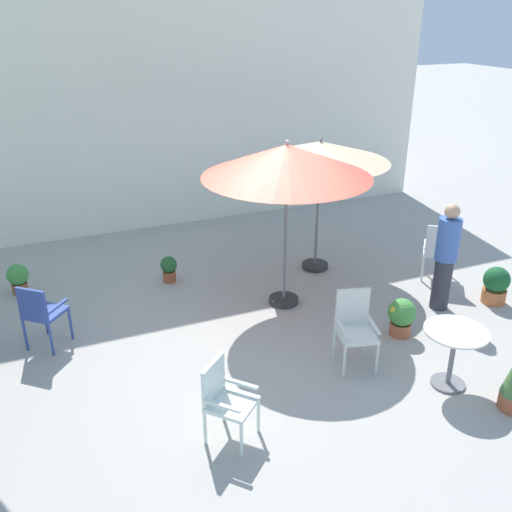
# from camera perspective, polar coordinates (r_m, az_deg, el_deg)

# --- Properties ---
(ground_plane) EXTENTS (60.00, 60.00, 0.00)m
(ground_plane) POSITION_cam_1_polar(r_m,az_deg,el_deg) (7.91, 0.86, -6.97)
(ground_plane) COLOR #AAA59D
(villa_facade) EXTENTS (10.99, 0.30, 5.07)m
(villa_facade) POSITION_cam_1_polar(r_m,az_deg,el_deg) (11.15, -8.63, 15.86)
(villa_facade) COLOR white
(villa_facade) RESTS_ON ground
(patio_umbrella_0) EXTENTS (2.20, 2.20, 2.22)m
(patio_umbrella_0) POSITION_cam_1_polar(r_m,az_deg,el_deg) (8.95, 6.54, 10.36)
(patio_umbrella_0) COLOR #2D2D2D
(patio_umbrella_0) RESTS_ON ground
(patio_umbrella_1) EXTENTS (2.35, 2.35, 2.45)m
(patio_umbrella_1) POSITION_cam_1_polar(r_m,az_deg,el_deg) (7.68, 3.15, 9.52)
(patio_umbrella_1) COLOR #2D2D2D
(patio_umbrella_1) RESTS_ON ground
(cafe_table_0) EXTENTS (0.72, 0.72, 0.74)m
(cafe_table_0) POSITION_cam_1_polar(r_m,az_deg,el_deg) (6.87, 19.42, -8.74)
(cafe_table_0) COLOR white
(cafe_table_0) RESTS_ON ground
(patio_chair_0) EXTENTS (0.54, 0.57, 0.94)m
(patio_chair_0) POSITION_cam_1_polar(r_m,az_deg,el_deg) (7.01, 9.98, -6.81)
(patio_chair_0) COLOR silver
(patio_chair_0) RESTS_ON ground
(patio_chair_1) EXTENTS (0.62, 0.62, 0.87)m
(patio_chair_1) POSITION_cam_1_polar(r_m,az_deg,el_deg) (5.81, -3.21, -14.01)
(patio_chair_1) COLOR silver
(patio_chair_1) RESTS_ON ground
(patio_chair_2) EXTENTS (0.61, 0.61, 0.96)m
(patio_chair_2) POSITION_cam_1_polar(r_m,az_deg,el_deg) (9.38, 18.02, 0.70)
(patio_chair_2) COLOR white
(patio_chair_2) RESTS_ON ground
(patio_chair_3) EXTENTS (0.62, 0.62, 0.91)m
(patio_chair_3) POSITION_cam_1_polar(r_m,az_deg,el_deg) (7.64, -21.00, -5.26)
(patio_chair_3) COLOR #2E4694
(patio_chair_3) RESTS_ON ground
(potted_plant_0) EXTENTS (0.38, 0.37, 0.53)m
(potted_plant_0) POSITION_cam_1_polar(r_m,az_deg,el_deg) (7.79, 14.55, -5.90)
(potted_plant_0) COLOR #B15C39
(potted_plant_0) RESTS_ON ground
(potted_plant_1) EXTENTS (0.39, 0.39, 0.57)m
(potted_plant_1) POSITION_cam_1_polar(r_m,az_deg,el_deg) (9.07, 23.15, -2.70)
(potted_plant_1) COLOR #C46C3C
(potted_plant_1) RESTS_ON ground
(potted_plant_2) EXTENTS (0.27, 0.27, 0.43)m
(potted_plant_2) POSITION_cam_1_polar(r_m,az_deg,el_deg) (9.10, -8.83, -1.21)
(potted_plant_2) COLOR brown
(potted_plant_2) RESTS_ON ground
(potted_plant_4) EXTENTS (0.33, 0.33, 0.48)m
(potted_plant_4) POSITION_cam_1_polar(r_m,az_deg,el_deg) (9.36, -23.00, -2.03)
(potted_plant_4) COLOR brown
(potted_plant_4) RESTS_ON ground
(standing_person) EXTENTS (0.35, 0.35, 1.60)m
(standing_person) POSITION_cam_1_polar(r_m,az_deg,el_deg) (8.41, 18.68, -0.04)
(standing_person) COLOR #33333D
(standing_person) RESTS_ON ground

